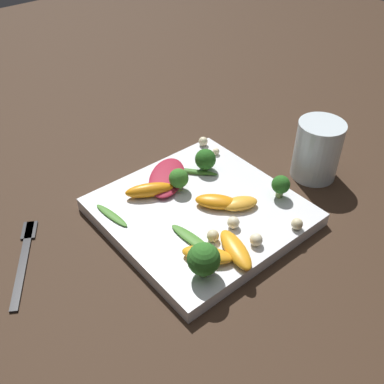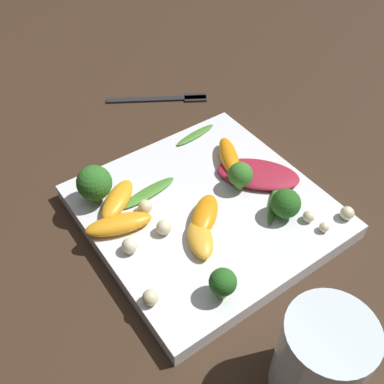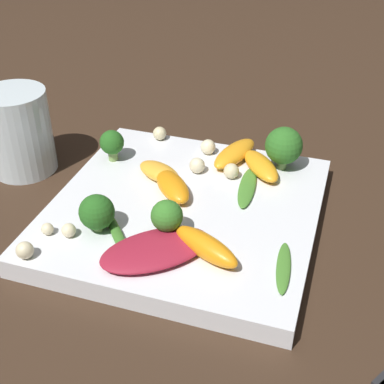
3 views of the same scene
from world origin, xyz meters
name	(u,v)px [view 1 (image 1 of 3)]	position (x,y,z in m)	size (l,w,h in m)	color
ground_plane	(200,217)	(0.00, 0.00, 0.00)	(2.40, 2.40, 0.00)	#382619
plate	(201,212)	(0.00, 0.00, 0.01)	(0.28, 0.28, 0.02)	white
drinking_glass	(317,150)	(-0.22, 0.04, 0.05)	(0.08, 0.08, 0.10)	silver
fork	(25,252)	(0.24, -0.10, 0.00)	(0.10, 0.15, 0.01)	#262628
radicchio_leaf_0	(167,177)	(0.00, -0.08, 0.03)	(0.12, 0.11, 0.01)	maroon
orange_segment_0	(217,202)	(-0.02, 0.02, 0.03)	(0.06, 0.07, 0.02)	orange
orange_segment_1	(236,250)	(0.03, 0.10, 0.03)	(0.05, 0.08, 0.02)	orange
orange_segment_2	(149,190)	(0.04, -0.07, 0.03)	(0.08, 0.06, 0.02)	orange
orange_segment_3	(240,203)	(-0.04, 0.04, 0.03)	(0.06, 0.05, 0.02)	#FCAD33
orange_segment_4	(207,255)	(0.06, 0.09, 0.03)	(0.06, 0.07, 0.02)	orange
broccoli_floret_0	(281,185)	(-0.11, 0.06, 0.04)	(0.03, 0.03, 0.04)	#7A9E51
broccoli_floret_1	(178,179)	(0.00, -0.05, 0.04)	(0.03, 0.03, 0.04)	#84AD5B
broccoli_floret_2	(205,159)	(-0.07, -0.07, 0.04)	(0.04, 0.04, 0.04)	#84AD5B
broccoli_floret_3	(204,259)	(0.08, 0.10, 0.05)	(0.04, 0.04, 0.05)	#84AD5B
arugula_sprig_0	(112,215)	(0.12, -0.07, 0.02)	(0.02, 0.07, 0.00)	#47842D
arugula_sprig_1	(192,171)	(-0.04, -0.07, 0.03)	(0.06, 0.07, 0.01)	#3D7528
arugula_sprig_2	(192,239)	(0.06, 0.05, 0.03)	(0.03, 0.08, 0.01)	#47842D
macadamia_nut_0	(213,236)	(0.03, 0.07, 0.03)	(0.02, 0.02, 0.02)	beige
macadamia_nut_1	(216,151)	(-0.11, -0.09, 0.03)	(0.01, 0.01, 0.01)	beige
macadamia_nut_2	(297,224)	(-0.08, 0.13, 0.03)	(0.02, 0.02, 0.02)	beige
macadamia_nut_3	(203,141)	(-0.11, -0.13, 0.03)	(0.02, 0.02, 0.02)	beige
macadamia_nut_4	(256,240)	(-0.01, 0.11, 0.03)	(0.02, 0.02, 0.02)	beige
macadamia_nut_5	(233,223)	(-0.01, 0.06, 0.03)	(0.02, 0.02, 0.02)	beige
macadamia_nut_6	(208,156)	(-0.09, -0.09, 0.03)	(0.01, 0.01, 0.01)	beige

